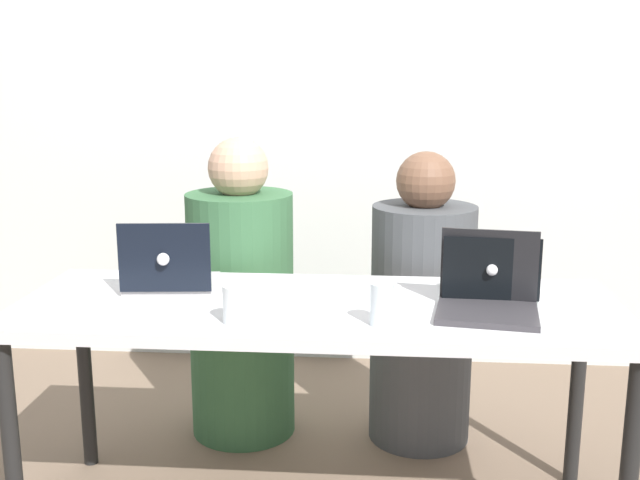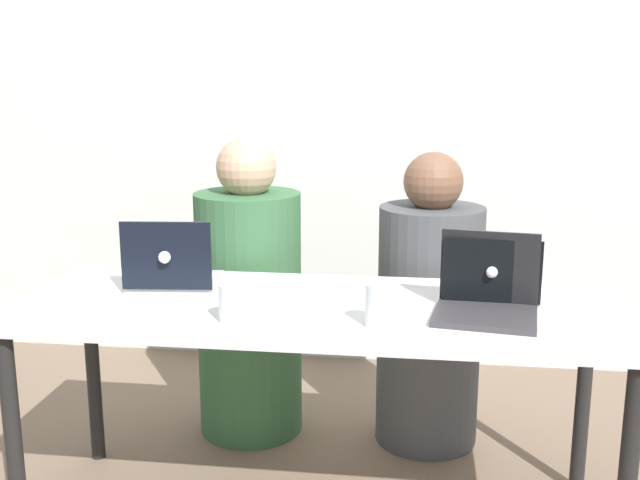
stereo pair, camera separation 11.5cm
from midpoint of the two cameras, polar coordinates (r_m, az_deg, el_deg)
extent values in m
cube|color=silver|center=(3.62, 0.85, 10.23)|extent=(4.76, 0.10, 2.52)
cube|color=silver|center=(2.28, -1.58, -5.26)|extent=(1.83, 0.65, 0.04)
cylinder|color=black|center=(2.43, -23.75, -14.49)|extent=(0.05, 0.05, 0.68)
cylinder|color=black|center=(2.25, 21.09, -16.43)|extent=(0.05, 0.05, 0.68)
cylinder|color=black|center=(2.88, -18.56, -9.79)|extent=(0.05, 0.05, 0.68)
cylinder|color=black|center=(2.73, 17.84, -10.95)|extent=(0.05, 0.05, 0.68)
cylinder|color=#34613C|center=(2.96, -7.09, -5.70)|extent=(0.49, 0.49, 0.96)
sphere|color=tan|center=(2.84, -7.40, 5.47)|extent=(0.23, 0.23, 0.23)
cylinder|color=#45474B|center=(2.91, 6.61, -6.41)|extent=(0.44, 0.44, 0.92)
sphere|color=brown|center=(2.78, 6.90, 4.48)|extent=(0.22, 0.22, 0.22)
cube|color=#AEB9B5|center=(2.40, 11.26, -3.93)|extent=(0.30, 0.22, 0.02)
cube|color=black|center=(2.27, 11.53, -2.18)|extent=(0.29, 0.02, 0.19)
sphere|color=white|center=(2.25, 11.56, -2.26)|extent=(0.03, 0.03, 0.03)
cube|color=#B6B2B3|center=(2.51, -12.44, -3.26)|extent=(0.30, 0.26, 0.02)
cube|color=black|center=(2.36, -13.14, -1.33)|extent=(0.28, 0.04, 0.22)
sphere|color=white|center=(2.35, -13.21, -1.42)|extent=(0.04, 0.04, 0.04)
cube|color=#363438|center=(2.19, 11.13, -5.53)|extent=(0.31, 0.27, 0.02)
cube|color=black|center=(2.27, 11.36, -1.85)|extent=(0.28, 0.05, 0.21)
sphere|color=white|center=(2.28, 11.37, -1.76)|extent=(0.04, 0.04, 0.04)
cylinder|color=silver|center=(2.06, 3.16, -4.91)|extent=(0.07, 0.07, 0.12)
cylinder|color=silver|center=(2.07, 3.15, -5.62)|extent=(0.06, 0.06, 0.07)
cylinder|color=white|center=(2.10, -7.92, -4.87)|extent=(0.08, 0.08, 0.11)
cylinder|color=silver|center=(2.11, -7.90, -5.50)|extent=(0.07, 0.07, 0.06)
camera|label=1|loc=(0.06, -91.43, -0.32)|focal=42.00mm
camera|label=2|loc=(0.06, 88.57, 0.32)|focal=42.00mm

